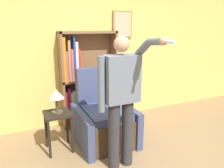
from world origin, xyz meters
TOP-DOWN VIEW (x-y plane):
  - wall_back at (0.00, 2.03)m, footprint 8.00×0.11m
  - bookcase at (-0.18, 1.87)m, footprint 1.05×0.28m
  - armchair at (-0.07, 1.10)m, footprint 0.87×0.93m
  - person_standing at (-0.11, 0.38)m, footprint 0.58×0.78m
  - side_table at (-0.79, 1.11)m, footprint 0.38×0.38m
  - table_lamp at (-0.79, 1.11)m, footprint 0.22×0.22m

SIDE VIEW (x-z plane):
  - armchair at x=-0.07m, z-range -0.22..0.95m
  - side_table at x=-0.79m, z-range 0.18..0.78m
  - bookcase at x=-0.18m, z-range -0.05..1.70m
  - table_lamp at x=-0.79m, z-range 0.68..1.04m
  - person_standing at x=-0.11m, z-range 0.13..1.86m
  - wall_back at x=0.00m, z-range 0.00..2.80m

